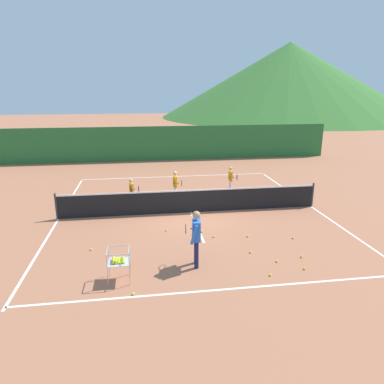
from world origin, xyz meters
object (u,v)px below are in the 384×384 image
at_px(student_2, 231,177).
at_px(tennis_ball_5, 277,261).
at_px(student_0, 132,189).
at_px(tennis_ball_4, 166,230).
at_px(tennis_ball_11, 214,237).
at_px(tennis_ball_2, 133,294).
at_px(tennis_ball_7, 248,236).
at_px(student_1, 176,183).
at_px(tennis_ball_1, 250,252).
at_px(tennis_ball_10, 91,249).
at_px(tennis_ball_3, 293,238).
at_px(tennis_net, 191,201).
at_px(tennis_ball_9, 301,257).
at_px(tennis_ball_6, 202,231).
at_px(instructor, 196,233).
at_px(ball_cart, 118,261).
at_px(tennis_ball_0, 304,269).
at_px(tennis_ball_8, 270,275).

relative_size(student_2, tennis_ball_5, 19.12).
xyz_separation_m(student_0, tennis_ball_4, (1.25, -3.14, -0.69)).
xyz_separation_m(tennis_ball_4, tennis_ball_11, (1.58, -0.82, 0.00)).
bearing_deg(tennis_ball_2, tennis_ball_7, 38.07).
bearing_deg(student_1, student_2, 16.70).
bearing_deg(tennis_ball_5, tennis_ball_1, 130.68).
xyz_separation_m(tennis_ball_10, tennis_ball_11, (4.07, 0.42, 0.00)).
bearing_deg(tennis_ball_3, tennis_ball_1, -154.75).
height_order(tennis_net, tennis_ball_2, tennis_net).
bearing_deg(tennis_ball_9, student_2, 93.31).
bearing_deg(student_0, tennis_ball_6, -54.11).
relative_size(instructor, ball_cart, 1.86).
distance_m(tennis_ball_5, tennis_ball_10, 5.79).
relative_size(tennis_ball_0, tennis_ball_1, 1.00).
xyz_separation_m(tennis_ball_2, tennis_ball_3, (5.38, 2.66, 0.00)).
height_order(tennis_net, student_0, student_0).
relative_size(student_2, tennis_ball_10, 19.12).
distance_m(tennis_ball_9, tennis_ball_10, 6.57).
bearing_deg(tennis_ball_7, tennis_ball_2, -141.93).
bearing_deg(tennis_ball_0, student_1, 112.95).
height_order(instructor, tennis_ball_8, instructor).
bearing_deg(tennis_ball_6, tennis_ball_5, -54.58).
xyz_separation_m(tennis_ball_2, tennis_ball_11, (2.71, 3.17, 0.00)).
bearing_deg(tennis_ball_5, tennis_ball_9, 10.79).
height_order(instructor, tennis_ball_3, instructor).
distance_m(ball_cart, tennis_ball_10, 2.29).
distance_m(tennis_ball_6, tennis_ball_8, 3.56).
distance_m(tennis_ball_4, tennis_ball_7, 2.91).
relative_size(tennis_ball_4, tennis_ball_9, 1.00).
relative_size(tennis_ball_5, tennis_ball_7, 1.00).
height_order(student_0, tennis_ball_5, student_0).
bearing_deg(tennis_ball_11, tennis_ball_10, -174.12).
distance_m(student_1, tennis_ball_6, 4.00).
height_order(tennis_net, tennis_ball_8, tennis_net).
bearing_deg(tennis_ball_3, tennis_ball_4, 162.64).
distance_m(tennis_ball_1, tennis_ball_9, 1.54).
bearing_deg(tennis_ball_5, tennis_ball_10, 163.73).
bearing_deg(tennis_net, student_2, 47.69).
xyz_separation_m(tennis_ball_4, tennis_ball_5, (3.07, -2.86, 0.00)).
height_order(ball_cart, tennis_ball_2, ball_cart).
bearing_deg(student_0, tennis_ball_4, -68.35).
height_order(tennis_net, tennis_ball_9, tennis_net).
bearing_deg(tennis_ball_3, instructor, -159.12).
relative_size(tennis_ball_6, tennis_ball_11, 1.00).
bearing_deg(tennis_ball_5, tennis_ball_3, 52.40).
xyz_separation_m(tennis_ball_1, tennis_ball_9, (1.44, -0.53, 0.00)).
xyz_separation_m(tennis_ball_4, tennis_ball_8, (2.59, -3.61, 0.00)).
height_order(tennis_ball_4, tennis_ball_6, same).
distance_m(tennis_ball_0, tennis_ball_3, 2.16).
distance_m(student_1, tennis_ball_2, 7.83).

